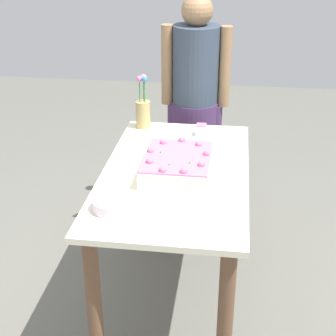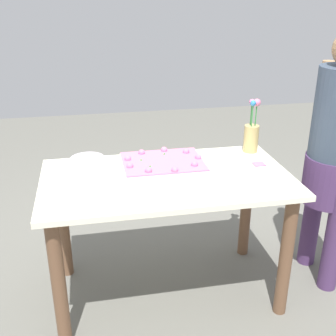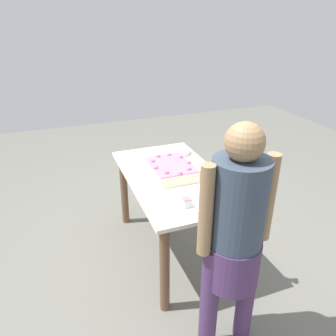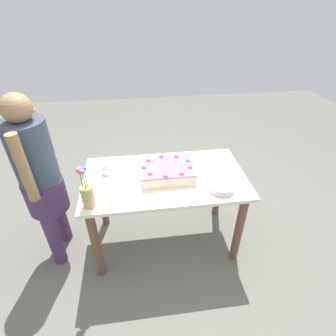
# 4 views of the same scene
# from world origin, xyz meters

# --- Properties ---
(ground_plane) EXTENTS (8.00, 8.00, 0.00)m
(ground_plane) POSITION_xyz_m (0.00, 0.00, 0.00)
(ground_plane) COLOR #616059
(dining_table) EXTENTS (1.32, 0.73, 0.75)m
(dining_table) POSITION_xyz_m (0.00, 0.00, 0.61)
(dining_table) COLOR white
(dining_table) RESTS_ON ground_plane
(sheet_cake) EXTENTS (0.42, 0.33, 0.12)m
(sheet_cake) POSITION_xyz_m (-0.02, -0.01, 0.80)
(sheet_cake) COLOR #FFE2CE
(sheet_cake) RESTS_ON dining_table
(serving_plate_with_slice) EXTENTS (0.20, 0.20, 0.07)m
(serving_plate_with_slice) POSITION_xyz_m (0.48, -0.09, 0.77)
(serving_plate_with_slice) COLOR white
(serving_plate_with_slice) RESTS_ON dining_table
(cake_knife) EXTENTS (0.10, 0.23, 0.00)m
(cake_knife) POSITION_xyz_m (-0.45, -0.17, 0.75)
(cake_knife) COLOR silver
(cake_knife) RESTS_ON dining_table
(flower_vase) EXTENTS (0.09, 0.09, 0.33)m
(flower_vase) POSITION_xyz_m (0.57, 0.27, 0.86)
(flower_vase) COLOR tan
(flower_vase) RESTS_ON dining_table
(fruit_bowl) EXTENTS (0.19, 0.19, 0.05)m
(fruit_bowl) POSITION_xyz_m (-0.41, 0.22, 0.78)
(fruit_bowl) COLOR silver
(fruit_bowl) RESTS_ON dining_table
(person_standing) EXTENTS (0.31, 0.45, 1.49)m
(person_standing) POSITION_xyz_m (0.96, -0.01, 0.85)
(person_standing) COLOR #4A305B
(person_standing) RESTS_ON ground_plane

